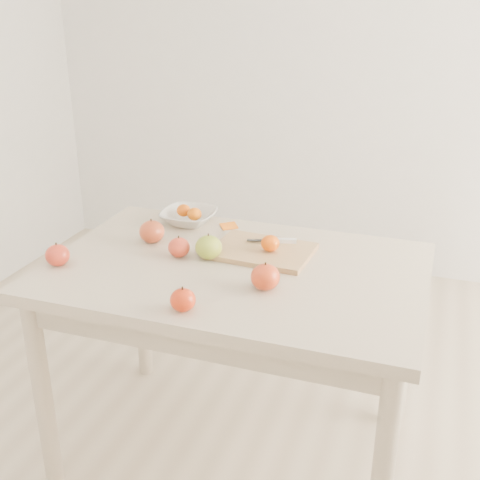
% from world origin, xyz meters
% --- Properties ---
extents(ground, '(3.50, 3.50, 0.00)m').
position_xyz_m(ground, '(0.00, 0.00, 0.00)').
color(ground, '#C6B293').
rests_on(ground, ground).
extents(table, '(1.20, 0.80, 0.75)m').
position_xyz_m(table, '(0.00, 0.00, 0.65)').
color(table, beige).
rests_on(table, ground).
extents(cutting_board, '(0.34, 0.26, 0.02)m').
position_xyz_m(cutting_board, '(0.05, 0.12, 0.76)').
color(cutting_board, tan).
rests_on(cutting_board, table).
extents(board_tangerine, '(0.06, 0.06, 0.05)m').
position_xyz_m(board_tangerine, '(0.08, 0.11, 0.80)').
color(board_tangerine, orange).
rests_on(board_tangerine, cutting_board).
extents(fruit_bowl, '(0.20, 0.20, 0.05)m').
position_xyz_m(fruit_bowl, '(-0.29, 0.30, 0.77)').
color(fruit_bowl, silver).
rests_on(fruit_bowl, table).
extents(bowl_tangerine_near, '(0.05, 0.05, 0.05)m').
position_xyz_m(bowl_tangerine_near, '(-0.32, 0.31, 0.80)').
color(bowl_tangerine_near, '#DD4B07').
rests_on(bowl_tangerine_near, fruit_bowl).
extents(bowl_tangerine_far, '(0.05, 0.05, 0.05)m').
position_xyz_m(bowl_tangerine_far, '(-0.26, 0.29, 0.80)').
color(bowl_tangerine_far, '#D96307').
rests_on(bowl_tangerine_far, fruit_bowl).
extents(orange_peel_a, '(0.07, 0.07, 0.01)m').
position_xyz_m(orange_peel_a, '(-0.13, 0.31, 0.75)').
color(orange_peel_a, orange).
rests_on(orange_peel_a, table).
extents(orange_peel_b, '(0.05, 0.04, 0.01)m').
position_xyz_m(orange_peel_b, '(-0.05, 0.25, 0.75)').
color(orange_peel_b, '#ED5710').
rests_on(orange_peel_b, table).
extents(paring_knife, '(0.17, 0.06, 0.01)m').
position_xyz_m(paring_knife, '(0.10, 0.19, 0.78)').
color(paring_knife, white).
rests_on(paring_knife, cutting_board).
extents(apple_green, '(0.09, 0.09, 0.08)m').
position_xyz_m(apple_green, '(-0.10, 0.03, 0.79)').
color(apple_green, olive).
rests_on(apple_green, table).
extents(apple_red_e, '(0.09, 0.09, 0.08)m').
position_xyz_m(apple_red_e, '(0.14, -0.12, 0.79)').
color(apple_red_e, '#890306').
rests_on(apple_red_e, table).
extents(apple_red_d, '(0.08, 0.08, 0.07)m').
position_xyz_m(apple_red_d, '(-0.54, -0.18, 0.78)').
color(apple_red_d, '#A3080D').
rests_on(apple_red_d, table).
extents(apple_red_a, '(0.09, 0.09, 0.08)m').
position_xyz_m(apple_red_a, '(-0.34, 0.09, 0.79)').
color(apple_red_a, maroon).
rests_on(apple_red_a, table).
extents(apple_red_c, '(0.07, 0.07, 0.06)m').
position_xyz_m(apple_red_c, '(-0.04, -0.32, 0.78)').
color(apple_red_c, '#A00903').
rests_on(apple_red_c, table).
extents(apple_red_b, '(0.07, 0.07, 0.07)m').
position_xyz_m(apple_red_b, '(-0.20, 0.01, 0.78)').
color(apple_red_b, '#A50B12').
rests_on(apple_red_b, table).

